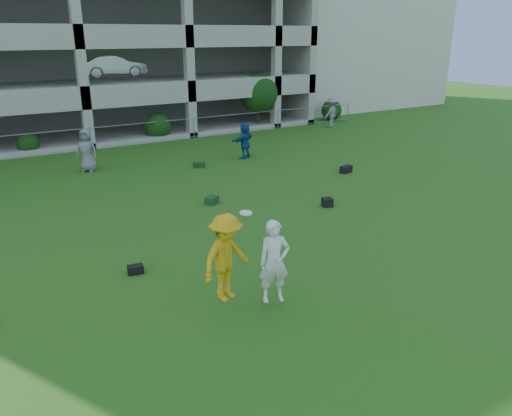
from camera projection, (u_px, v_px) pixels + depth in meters
ground at (312, 306)px, 11.36m from camera, size 100.00×100.00×0.00m
stucco_building at (325, 44)px, 43.59m from camera, size 16.00×14.00×10.00m
bystander_c at (87, 150)px, 22.14m from camera, size 1.10×1.06×1.90m
bystander_d at (245, 140)px, 24.49m from camera, size 1.72×1.23×1.79m
bystander_f at (331, 113)px, 32.62m from camera, size 1.39×1.05×1.91m
bag_black_b at (135, 269)px, 12.86m from camera, size 0.44×0.32×0.22m
bag_green_c at (212, 200)px, 18.14m from camera, size 0.61×0.57×0.26m
crate_d at (327, 202)px, 17.84m from camera, size 0.45×0.45×0.30m
bag_black_e at (346, 169)px, 22.16m from camera, size 0.66×0.44×0.30m
bag_green_g at (199, 165)px, 23.01m from camera, size 0.56×0.41×0.25m
frisbee_contest at (239, 259)px, 10.65m from camera, size 2.19×1.07×2.20m
parking_garage at (45, 31)px, 31.55m from camera, size 30.00×14.00×12.00m
fence at (90, 138)px, 26.37m from camera, size 36.06×0.06×1.20m
shrub_row at (166, 113)px, 28.92m from camera, size 34.38×2.52×3.50m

